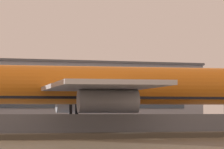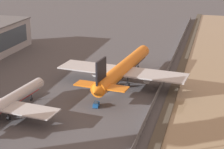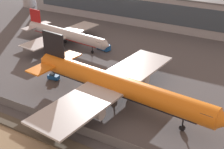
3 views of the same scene
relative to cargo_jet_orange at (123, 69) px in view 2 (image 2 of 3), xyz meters
The scene contains 7 objects.
ground_plane 11.95m from the cargo_jet_orange, 166.62° to the left, with size 500.00×500.00×0.00m, color #4C4C51.
shoreline_seawall 21.45m from the cargo_jet_orange, 119.69° to the right, with size 320.00×3.00×0.50m.
perimeter_fence 17.58m from the cargo_jet_orange, 127.22° to the right, with size 280.00×0.10×2.26m.
cargo_jet_orange is the anchor object (origin of this frame).
passenger_jet_silver 43.21m from the cargo_jet_orange, 143.93° to the left, with size 38.18×33.14×10.73m.
baggage_tug 22.40m from the cargo_jet_orange, behind, with size 3.37×1.99×1.80m.
ops_van 35.66m from the cargo_jet_orange, 126.44° to the left, with size 5.55×3.25×2.48m.
Camera 2 is at (-109.95, -32.13, 46.15)m, focal length 60.00 mm.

